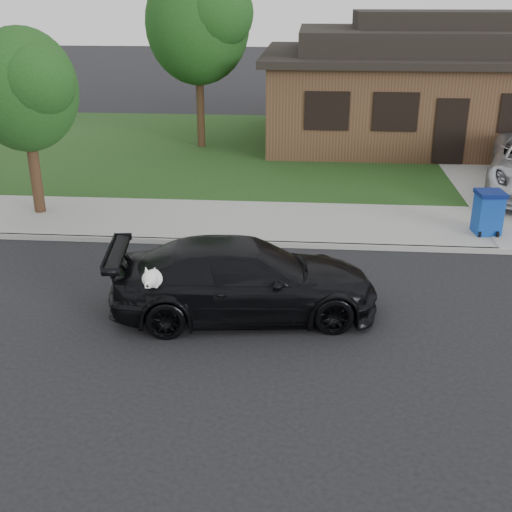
{
  "coord_description": "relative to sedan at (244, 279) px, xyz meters",
  "views": [
    {
      "loc": [
        -0.59,
        -10.2,
        5.45
      ],
      "look_at": [
        -1.44,
        0.26,
        1.1
      ],
      "focal_mm": 45.0,
      "sensor_mm": 36.0,
      "label": 1
    }
  ],
  "objects": [
    {
      "name": "ground",
      "position": [
        1.65,
        -0.15,
        -0.69
      ],
      "size": [
        120.0,
        120.0,
        0.0
      ],
      "primitive_type": "plane",
      "color": "black",
      "rests_on": "ground"
    },
    {
      "name": "sidewalk",
      "position": [
        1.65,
        4.85,
        -0.63
      ],
      "size": [
        60.0,
        3.0,
        0.12
      ],
      "primitive_type": "cube",
      "color": "gray",
      "rests_on": "ground"
    },
    {
      "name": "curb",
      "position": [
        1.65,
        3.35,
        -0.63
      ],
      "size": [
        60.0,
        0.12,
        0.12
      ],
      "primitive_type": "cube",
      "color": "gray",
      "rests_on": "ground"
    },
    {
      "name": "lawn",
      "position": [
        1.65,
        12.85,
        -0.63
      ],
      "size": [
        60.0,
        13.0,
        0.13
      ],
      "primitive_type": "cube",
      "color": "#193814",
      "rests_on": "ground"
    },
    {
      "name": "sedan",
      "position": [
        0.0,
        0.0,
        0.0
      ],
      "size": [
        4.97,
        2.56,
        1.38
      ],
      "rotation": [
        0.0,
        0.0,
        1.71
      ],
      "color": "black",
      "rests_on": "ground"
    },
    {
      "name": "recycling_bin",
      "position": [
        5.33,
        4.33,
        -0.05
      ],
      "size": [
        0.68,
        0.7,
        1.03
      ],
      "rotation": [
        0.0,
        0.0,
        0.1
      ],
      "color": "navy",
      "rests_on": "sidewalk"
    },
    {
      "name": "house",
      "position": [
        5.65,
        14.84,
        1.44
      ],
      "size": [
        12.6,
        8.6,
        4.65
      ],
      "color": "#422B1C",
      "rests_on": "ground"
    },
    {
      "name": "tree_0",
      "position": [
        -2.68,
        12.72,
        3.79
      ],
      "size": [
        3.78,
        3.6,
        6.34
      ],
      "color": "#332114",
      "rests_on": "ground"
    },
    {
      "name": "tree_2",
      "position": [
        -5.73,
        4.96,
        2.58
      ],
      "size": [
        2.73,
        2.6,
        4.59
      ],
      "color": "#332114",
      "rests_on": "ground"
    }
  ]
}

